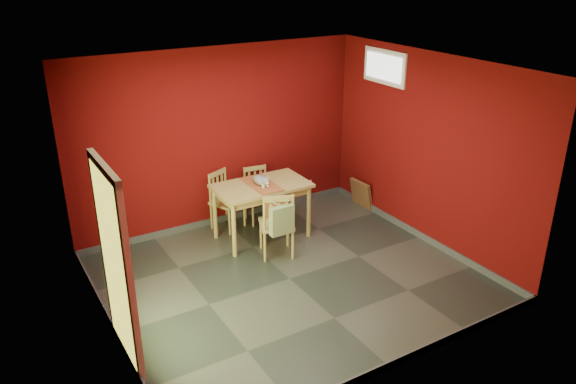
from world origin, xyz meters
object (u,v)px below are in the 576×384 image
chair_far_right (258,194)px  chair_near (277,223)px  picture_frame (361,194)px  cat (261,179)px  chair_far_left (225,200)px  dining_table (262,191)px  tote_bag (282,220)px

chair_far_right → chair_near: size_ratio=0.89×
chair_near → picture_frame: size_ratio=2.10×
cat → picture_frame: size_ratio=0.78×
chair_far_left → cat: size_ratio=2.49×
dining_table → chair_far_left: chair_far_left is taller
cat → picture_frame: bearing=-15.4°
dining_table → picture_frame: bearing=3.3°
chair_far_left → chair_far_right: 0.55m
picture_frame → tote_bag: bearing=-156.0°
chair_far_left → chair_near: (0.23, -1.17, 0.04)m
picture_frame → chair_near: bearing=-160.8°
dining_table → tote_bag: tote_bag is taller
chair_far_left → tote_bag: size_ratio=1.91×
chair_far_right → cat: cat is taller
chair_far_left → tote_bag: 1.41m
chair_near → dining_table: bearing=81.6°
picture_frame → chair_far_left: bearing=168.1°
dining_table → chair_near: (-0.09, -0.59, -0.24)m
chair_near → tote_bag: (-0.05, -0.22, 0.15)m
chair_far_right → tote_bag: bearing=-105.5°
tote_bag → chair_far_right: bearing=74.5°
chair_far_right → picture_frame: bearing=-14.7°
dining_table → cat: size_ratio=3.78×
chair_far_left → chair_near: 1.19m
chair_far_left → cat: (0.31, -0.58, 0.47)m
cat → chair_near: bearing=-116.3°
dining_table → chair_far_left: size_ratio=1.52×
chair_far_right → tote_bag: size_ratio=1.84×
tote_bag → picture_frame: 2.30m
chair_near → chair_far_right: bearing=74.2°
cat → dining_table: bearing=-48.8°
chair_far_right → dining_table: bearing=-113.2°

